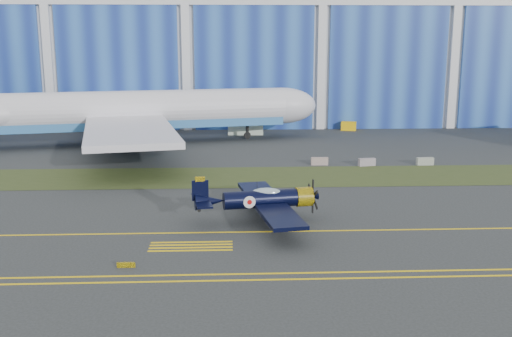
{
  "coord_description": "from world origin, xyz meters",
  "views": [
    {
      "loc": [
        -15.16,
        -49.3,
        14.62
      ],
      "look_at": [
        -12.64,
        6.5,
        2.55
      ],
      "focal_mm": 42.0,
      "sensor_mm": 36.0,
      "label": 1
    }
  ],
  "objects_px": {
    "shipping_container": "(246,127)",
    "tug": "(349,126)",
    "warbird": "(261,199)",
    "jetliner": "(129,68)"
  },
  "relations": [
    {
      "from": "warbird",
      "to": "jetliner",
      "type": "bearing_deg",
      "value": 103.64
    },
    {
      "from": "jetliner",
      "to": "tug",
      "type": "height_order",
      "value": "jetliner"
    },
    {
      "from": "shipping_container",
      "to": "tug",
      "type": "relative_size",
      "value": 2.29
    },
    {
      "from": "shipping_container",
      "to": "warbird",
      "type": "bearing_deg",
      "value": -87.87
    },
    {
      "from": "tug",
      "to": "shipping_container",
      "type": "bearing_deg",
      "value": -152.73
    },
    {
      "from": "jetliner",
      "to": "shipping_container",
      "type": "height_order",
      "value": "jetliner"
    },
    {
      "from": "jetliner",
      "to": "tug",
      "type": "bearing_deg",
      "value": 6.77
    },
    {
      "from": "jetliner",
      "to": "warbird",
      "type": "bearing_deg",
      "value": -78.7
    },
    {
      "from": "shipping_container",
      "to": "tug",
      "type": "height_order",
      "value": "shipping_container"
    },
    {
      "from": "warbird",
      "to": "shipping_container",
      "type": "height_order",
      "value": "warbird"
    }
  ]
}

